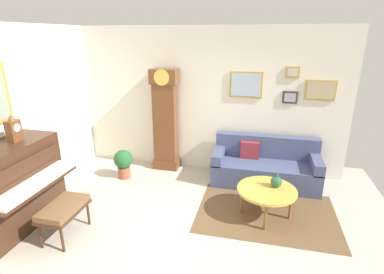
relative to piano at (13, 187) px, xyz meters
The scene contains 11 objects.
ground_plane 2.34m from the piano, ahead, with size 6.40×6.00×0.10m, color #B2A899.
wall_back 3.57m from the piano, 49.84° to the left, with size 5.30×0.13×2.80m.
area_rug 3.72m from the piano, 18.12° to the left, with size 2.10×1.50×0.01m, color brown.
piano is the anchor object (origin of this frame).
piano_bench 0.83m from the piano, ahead, with size 0.42×0.70×0.48m.
grandfather_clock 2.84m from the piano, 59.01° to the left, with size 0.52×0.34×2.03m.
couch 4.10m from the piano, 32.80° to the left, with size 1.90×0.80×0.84m.
coffee_table 3.63m from the piano, 17.18° to the left, with size 0.88×0.88×0.46m.
mantel_clock 0.81m from the piano, 89.31° to the left, with size 0.13×0.18×0.38m.
green_jug 3.77m from the piano, 18.05° to the left, with size 0.17×0.17×0.24m.
potted_plant 1.97m from the piano, 65.87° to the left, with size 0.36×0.36×0.56m.
Camera 1 is at (1.05, -3.30, 2.63)m, focal length 27.99 mm.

